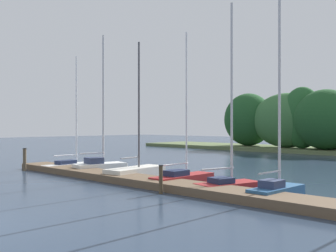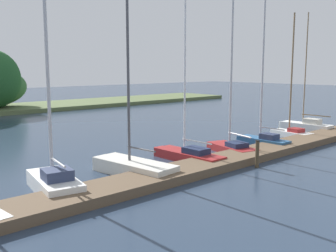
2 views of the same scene
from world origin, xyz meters
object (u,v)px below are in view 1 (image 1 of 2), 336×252
(sailboat_0, at_px, (74,164))
(sailboat_4, at_px, (229,181))
(sailboat_1, at_px, (101,164))
(mooring_piling_0, at_px, (25,159))
(sailboat_3, at_px, (184,176))
(mooring_piling_1, at_px, (161,179))
(sailboat_5, at_px, (278,186))
(sailboat_2, at_px, (138,170))

(sailboat_0, height_order, sailboat_4, sailboat_4)
(sailboat_1, xyz_separation_m, mooring_piling_0, (-4.10, -2.87, 0.23))
(sailboat_1, height_order, sailboat_3, sailboat_1)
(sailboat_0, relative_size, sailboat_3, 0.99)
(mooring_piling_1, bearing_deg, sailboat_3, 114.49)
(sailboat_0, height_order, sailboat_5, sailboat_5)
(sailboat_3, distance_m, sailboat_5, 5.36)
(sailboat_2, height_order, mooring_piling_0, sailboat_2)
(sailboat_5, bearing_deg, sailboat_0, 90.08)
(sailboat_0, distance_m, mooring_piling_0, 3.07)
(mooring_piling_1, bearing_deg, sailboat_5, 31.52)
(sailboat_4, relative_size, sailboat_5, 1.03)
(sailboat_3, relative_size, mooring_piling_1, 6.22)
(sailboat_1, distance_m, sailboat_4, 9.57)
(sailboat_4, xyz_separation_m, sailboat_5, (2.44, -0.19, 0.03))
(sailboat_4, distance_m, mooring_piling_0, 13.94)
(sailboat_5, relative_size, mooring_piling_1, 6.65)
(sailboat_1, xyz_separation_m, sailboat_4, (9.57, -0.15, -0.04))
(sailboat_2, height_order, sailboat_4, sailboat_4)
(sailboat_3, height_order, mooring_piling_1, sailboat_3)
(sailboat_2, xyz_separation_m, sailboat_4, (6.21, -0.15, 0.06))
(sailboat_0, relative_size, sailboat_1, 0.89)
(sailboat_2, relative_size, sailboat_3, 1.00)
(sailboat_3, bearing_deg, sailboat_2, 91.59)
(sailboat_0, xyz_separation_m, mooring_piling_1, (10.86, -2.71, 0.27))
(sailboat_0, bearing_deg, sailboat_1, -92.60)
(sailboat_1, bearing_deg, sailboat_2, -79.45)
(sailboat_0, distance_m, sailboat_5, 14.87)
(sailboat_3, xyz_separation_m, sailboat_5, (5.34, -0.47, 0.13))
(sailboat_1, height_order, sailboat_4, sailboat_1)
(sailboat_2, distance_m, mooring_piling_0, 8.00)
(sailboat_0, xyz_separation_m, sailboat_1, (2.86, 0.09, 0.15))
(sailboat_5, bearing_deg, mooring_piling_1, 122.59)
(mooring_piling_0, bearing_deg, mooring_piling_1, 0.34)
(sailboat_3, bearing_deg, mooring_piling_1, -156.05)
(sailboat_1, height_order, sailboat_5, sailboat_1)
(sailboat_0, bearing_deg, mooring_piling_0, 151.71)
(mooring_piling_0, bearing_deg, sailboat_4, 11.25)
(sailboat_0, height_order, mooring_piling_1, sailboat_0)
(sailboat_4, bearing_deg, mooring_piling_0, 115.56)
(sailboat_1, height_order, mooring_piling_1, sailboat_1)
(sailboat_2, xyz_separation_m, sailboat_3, (3.31, 0.12, -0.04))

